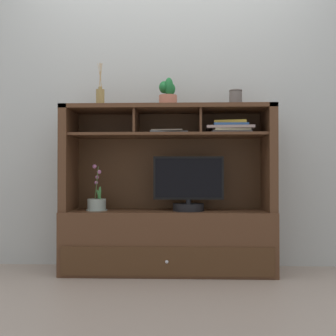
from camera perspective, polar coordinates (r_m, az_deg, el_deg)
The scene contains 10 objects.
floor_plane at distance 3.24m, azimuth 0.00°, elevation -13.83°, with size 6.00×6.00×0.02m, color #A39284.
back_wall at distance 3.46m, azimuth 0.15°, elevation 10.51°, with size 6.00×0.02×2.80m, color #B3B8B5.
media_console at distance 3.19m, azimuth 0.01°, elevation -6.87°, with size 1.54×0.45×1.22m.
tv_monitor at distance 3.12m, azimuth 2.73°, elevation -2.65°, with size 0.51×0.22×0.40m.
potted_orchid at distance 3.20m, azimuth -9.46°, elevation -4.66°, with size 0.15×0.15×0.34m.
magazine_stack_left at distance 3.16m, azimuth 8.26°, elevation 5.34°, with size 0.35×0.27×0.09m.
magazine_stack_centre at distance 3.17m, azimuth -0.05°, elevation 4.78°, with size 0.29×0.22×0.03m.
diffuser_bottle at distance 3.24m, azimuth -9.00°, elevation 9.27°, with size 0.06×0.06×0.32m.
potted_succulent at distance 3.21m, azimuth -0.06°, elevation 9.78°, with size 0.15×0.15×0.21m.
ceramic_vase at distance 3.24m, azimuth 8.99°, elevation 9.16°, with size 0.10×0.10×0.12m.
Camera 1 is at (0.11, -3.16, 0.73)m, focal length 45.83 mm.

